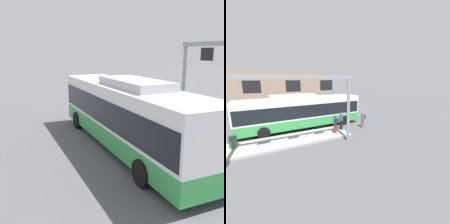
% 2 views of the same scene
% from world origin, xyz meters
% --- Properties ---
extents(ground_plane, '(120.00, 120.00, 0.00)m').
position_xyz_m(ground_plane, '(0.00, 0.00, 0.00)').
color(ground_plane, '#56565B').
extents(platform_curb, '(10.00, 2.80, 0.16)m').
position_xyz_m(platform_curb, '(-1.93, -2.93, 0.08)').
color(platform_curb, '#9E9E99').
rests_on(platform_curb, ground).
extents(bus_main, '(12.08, 2.90, 3.46)m').
position_xyz_m(bus_main, '(-0.01, -0.00, 1.81)').
color(bus_main, green).
rests_on(bus_main, ground).
extents(person_boarding, '(0.52, 0.60, 1.67)m').
position_xyz_m(person_boarding, '(5.38, -2.89, 0.89)').
color(person_boarding, '#476B4C').
rests_on(person_boarding, ground).
extents(person_waiting_near, '(0.54, 0.61, 1.67)m').
position_xyz_m(person_waiting_near, '(2.87, -2.78, 1.05)').
color(person_waiting_near, black).
rests_on(person_waiting_near, platform_curb).
extents(person_waiting_mid, '(0.38, 0.55, 1.67)m').
position_xyz_m(person_waiting_mid, '(1.94, -3.35, 1.05)').
color(person_waiting_mid, maroon).
rests_on(person_waiting_mid, platform_curb).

